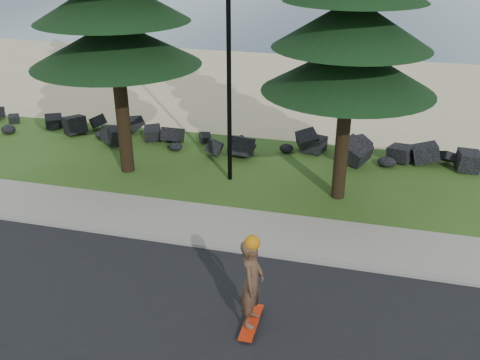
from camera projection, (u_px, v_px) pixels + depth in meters
The scene contains 9 objects.
ground at pixel (199, 227), 14.57m from camera, with size 160.00×160.00×0.00m, color #2E4B17.
road at pixel (128, 339), 10.63m from camera, with size 160.00×7.00×0.02m, color black.
kerb at pixel (188, 243), 13.76m from camera, with size 160.00×0.20×0.10m, color gray.
sidewalk at pixel (201, 223), 14.73m from camera, with size 160.00×2.00×0.08m, color gray.
beach_sand at pixel (288, 87), 27.24m from camera, with size 160.00×15.00×0.01m, color beige.
ocean at pixel (344, 0), 59.15m from camera, with size 160.00×58.00×0.01m, color #2F465B.
seawall_boulders at pixel (247, 151), 19.46m from camera, with size 60.00×2.40×1.10m, color black, non-canonical shape.
lamp_post at pixel (229, 51), 15.58m from camera, with size 0.25×0.14×8.14m.
skateboarder at pixel (252, 283), 10.51m from camera, with size 0.46×1.15×2.14m.
Camera 1 is at (4.21, -11.92, 7.45)m, focal length 40.00 mm.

